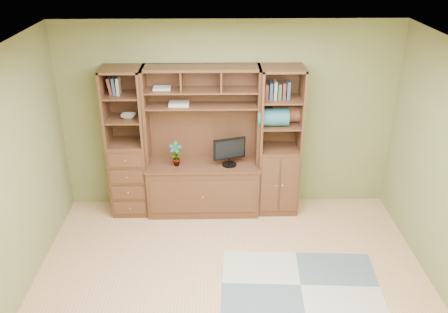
{
  "coord_description": "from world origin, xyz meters",
  "views": [
    {
      "loc": [
        -0.17,
        -3.98,
        3.6
      ],
      "look_at": [
        -0.07,
        1.2,
        1.1
      ],
      "focal_mm": 38.0,
      "sensor_mm": 36.0,
      "label": 1
    }
  ],
  "objects_px": {
    "left_tower": "(127,144)",
    "center_hutch": "(202,144)",
    "monitor": "(229,147)",
    "right_tower": "(279,142)"
  },
  "relations": [
    {
      "from": "center_hutch",
      "to": "right_tower",
      "type": "height_order",
      "value": "same"
    },
    {
      "from": "center_hutch",
      "to": "left_tower",
      "type": "xyz_separation_m",
      "value": [
        -1.0,
        0.04,
        0.0
      ]
    },
    {
      "from": "left_tower",
      "to": "right_tower",
      "type": "xyz_separation_m",
      "value": [
        2.02,
        0.0,
        0.0
      ]
    },
    {
      "from": "center_hutch",
      "to": "right_tower",
      "type": "relative_size",
      "value": 1.0
    },
    {
      "from": "right_tower",
      "to": "monitor",
      "type": "height_order",
      "value": "right_tower"
    },
    {
      "from": "monitor",
      "to": "right_tower",
      "type": "bearing_deg",
      "value": -9.82
    },
    {
      "from": "center_hutch",
      "to": "monitor",
      "type": "bearing_deg",
      "value": -5.6
    },
    {
      "from": "left_tower",
      "to": "center_hutch",
      "type": "bearing_deg",
      "value": -2.29
    },
    {
      "from": "monitor",
      "to": "left_tower",
      "type": "bearing_deg",
      "value": 160.61
    },
    {
      "from": "right_tower",
      "to": "left_tower",
      "type": "bearing_deg",
      "value": 180.0
    }
  ]
}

